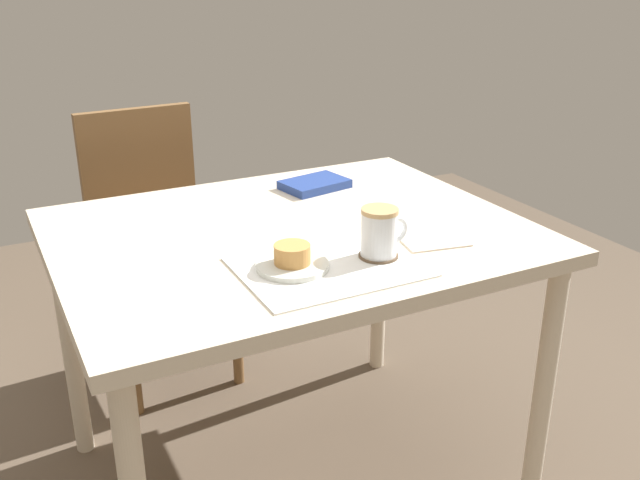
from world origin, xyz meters
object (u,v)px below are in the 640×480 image
at_px(pastry_plate, 292,266).
at_px(small_book, 315,184).
at_px(coffee_mug, 380,232).
at_px(dining_table, 292,259).
at_px(wooden_chair, 154,236).
at_px(pastry, 292,254).

height_order(pastry_plate, small_book, small_book).
distance_m(pastry_plate, coffee_mug, 0.21).
height_order(dining_table, pastry_plate, pastry_plate).
relative_size(dining_table, small_book, 6.27).
bearing_deg(pastry_plate, small_book, 58.47).
bearing_deg(wooden_chair, pastry, 90.80).
xyz_separation_m(pastry_plate, coffee_mug, (0.20, -0.03, 0.05)).
bearing_deg(coffee_mug, small_book, 79.23).
bearing_deg(small_book, dining_table, -137.62).
distance_m(dining_table, small_book, 0.34).
height_order(wooden_chair, pastry, wooden_chair).
distance_m(coffee_mug, small_book, 0.52).
bearing_deg(dining_table, wooden_chair, 101.85).
height_order(wooden_chair, small_book, wooden_chair).
xyz_separation_m(pastry, small_book, (0.30, 0.48, -0.03)).
bearing_deg(wooden_chair, small_book, 122.80).
height_order(pastry, coffee_mug, coffee_mug).
distance_m(dining_table, wooden_chair, 0.80).
xyz_separation_m(dining_table, wooden_chair, (-0.16, 0.76, -0.18)).
bearing_deg(coffee_mug, dining_table, 111.63).
xyz_separation_m(dining_table, pastry, (-0.10, -0.22, 0.12)).
bearing_deg(pastry, coffee_mug, -8.63).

